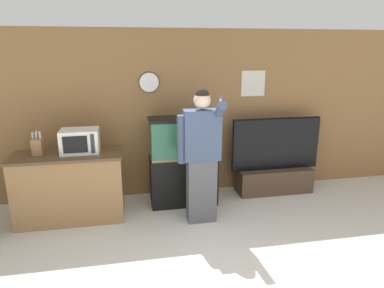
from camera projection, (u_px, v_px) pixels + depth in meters
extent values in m
cube|color=olive|center=(190.00, 114.00, 5.45)|extent=(10.00, 0.06, 2.60)
cube|color=beige|center=(253.00, 83.00, 5.47)|extent=(0.39, 0.02, 0.40)
cylinder|color=white|center=(149.00, 82.00, 5.15)|extent=(0.29, 0.03, 0.29)
cylinder|color=black|center=(149.00, 82.00, 5.16)|extent=(0.31, 0.01, 0.31)
cube|color=olive|center=(70.00, 188.00, 4.70)|extent=(1.41, 0.59, 0.91)
cube|color=#513A24|center=(67.00, 155.00, 4.57)|extent=(1.45, 0.63, 0.03)
cube|color=white|center=(80.00, 141.00, 4.60)|extent=(0.50, 0.35, 0.32)
cube|color=black|center=(75.00, 145.00, 4.42)|extent=(0.31, 0.01, 0.22)
cube|color=#2D2D33|center=(93.00, 144.00, 4.46)|extent=(0.05, 0.01, 0.26)
cube|color=olive|center=(37.00, 147.00, 4.51)|extent=(0.13, 0.11, 0.21)
cylinder|color=#B7B7BC|center=(32.00, 136.00, 4.46)|extent=(0.02, 0.02, 0.09)
cylinder|color=#B7B7BC|center=(36.00, 136.00, 4.47)|extent=(0.02, 0.02, 0.10)
cylinder|color=#B7B7BC|center=(39.00, 135.00, 4.48)|extent=(0.02, 0.02, 0.10)
cylinder|color=#B7B7BC|center=(33.00, 135.00, 4.51)|extent=(0.02, 0.02, 0.08)
cylinder|color=#B7B7BC|center=(37.00, 134.00, 4.51)|extent=(0.02, 0.02, 0.11)
cylinder|color=#B7B7BC|center=(40.00, 135.00, 4.52)|extent=(0.02, 0.02, 0.09)
cube|color=black|center=(183.00, 180.00, 5.23)|extent=(1.00, 0.47, 0.74)
cube|color=#937F5B|center=(183.00, 155.00, 5.13)|extent=(0.97, 0.46, 0.04)
cube|color=#2D6B4C|center=(183.00, 138.00, 5.05)|extent=(0.96, 0.45, 0.57)
cube|color=black|center=(183.00, 119.00, 4.98)|extent=(1.00, 0.47, 0.03)
cube|color=#4C3828|center=(274.00, 180.00, 5.67)|extent=(1.23, 0.40, 0.40)
cube|color=black|center=(276.00, 144.00, 5.50)|extent=(1.45, 0.05, 0.83)
cube|color=black|center=(275.00, 144.00, 5.53)|extent=(1.48, 0.01, 0.86)
cube|color=#515156|center=(201.00, 190.00, 4.66)|extent=(0.38, 0.22, 0.89)
cube|color=#3D4C6B|center=(202.00, 135.00, 4.45)|extent=(0.48, 0.23, 0.67)
sphere|color=beige|center=(202.00, 100.00, 4.32)|extent=(0.22, 0.22, 0.22)
sphere|color=black|center=(202.00, 95.00, 4.31)|extent=(0.18, 0.18, 0.18)
cylinder|color=#3D4C6B|center=(182.00, 139.00, 4.41)|extent=(0.12, 0.12, 0.63)
cylinder|color=#3D4C6B|center=(220.00, 111.00, 4.25)|extent=(0.11, 0.35, 0.29)
cylinder|color=white|center=(220.00, 103.00, 4.21)|extent=(0.02, 0.06, 0.11)
cylinder|color=#2856B2|center=(221.00, 98.00, 4.17)|extent=(0.02, 0.03, 0.05)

